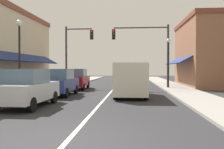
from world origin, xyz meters
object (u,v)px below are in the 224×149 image
Objects in this scene: van_in_lane at (131,79)px; traffic_signal_left_corner at (75,47)px; parked_car_second_left at (59,82)px; traffic_signal_mast_arm at (148,45)px; parked_car_nearest_left at (27,88)px; street_lamp_right_mid at (169,55)px; street_lamp_left_near at (19,46)px; parked_car_third_left at (77,79)px.

van_in_lane is 10.08m from traffic_signal_left_corner.
traffic_signal_mast_arm is (6.23, 6.38, 3.02)m from parked_car_second_left.
parked_car_nearest_left is 1.01× the size of parked_car_second_left.
street_lamp_right_mid is (8.78, -1.52, -0.81)m from traffic_signal_left_corner.
van_in_lane is at bearing -103.25° from traffic_signal_mast_arm.
street_lamp_left_near is 12.85m from street_lamp_right_mid.
street_lamp_right_mid reaches higher than van_in_lane.
parked_car_second_left is at bearing 177.44° from van_in_lane.
street_lamp_left_near is at bearing -106.01° from parked_car_third_left.
parked_car_second_left is (0.08, 4.94, 0.00)m from parked_car_nearest_left.
traffic_signal_left_corner is (-0.69, 12.79, 2.96)m from parked_car_nearest_left.
parked_car_second_left is at bearing -91.70° from parked_car_third_left.
parked_car_second_left is 0.79× the size of van_in_lane.
traffic_signal_mast_arm is at bearing 45.99° from street_lamp_left_near.
parked_car_second_left is 4.70m from van_in_lane.
parked_car_second_left is at bearing -141.67° from street_lamp_right_mid.
van_in_lane is at bearing -117.01° from street_lamp_right_mid.
traffic_signal_mast_arm is (1.54, 6.56, 2.75)m from van_in_lane.
parked_car_third_left is at bearing -168.85° from traffic_signal_mast_arm.
parked_car_second_left is 10.44m from street_lamp_right_mid.
traffic_signal_left_corner is at bearing 168.07° from traffic_signal_mast_arm.
parked_car_nearest_left is at bearing -59.85° from street_lamp_left_near.
street_lamp_left_near is 1.04× the size of street_lamp_right_mid.
traffic_signal_left_corner is (-0.76, 7.85, 2.96)m from parked_car_second_left.
parked_car_third_left is at bearing 75.64° from street_lamp_left_near.
parked_car_second_left and parked_car_third_left have the same top height.
traffic_signal_mast_arm is 1.23× the size of street_lamp_left_near.
parked_car_third_left is 7.10m from van_in_lane.
traffic_signal_left_corner is (-5.45, 8.04, 2.69)m from van_in_lane.
traffic_signal_left_corner reaches higher than traffic_signal_mast_arm.
parked_car_second_left is 9.41m from traffic_signal_mast_arm.
street_lamp_left_near is at bearing -133.00° from parked_car_second_left.
street_lamp_left_near is (-1.05, -9.81, -0.71)m from traffic_signal_left_corner.
parked_car_second_left is 0.99× the size of parked_car_third_left.
street_lamp_left_near is (-8.05, -8.33, -0.76)m from traffic_signal_mast_arm.
traffic_signal_mast_arm is at bearing 9.50° from parked_car_third_left.
street_lamp_right_mid is (8.01, 1.19, 2.15)m from parked_car_third_left.
van_in_lane is (4.69, -0.19, 0.27)m from parked_car_second_left.
parked_car_nearest_left is at bearing -91.02° from parked_car_second_left.
parked_car_second_left is at bearing -84.44° from traffic_signal_left_corner.
traffic_signal_mast_arm is at bearing 76.46° from van_in_lane.
parked_car_nearest_left is 4.13m from street_lamp_left_near.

